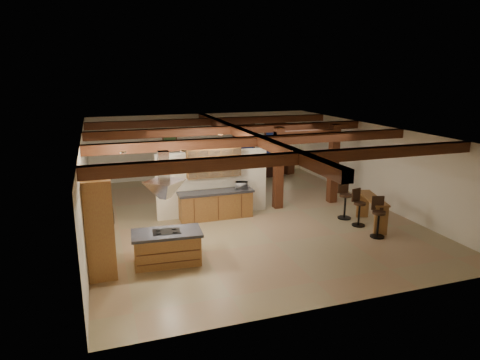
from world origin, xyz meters
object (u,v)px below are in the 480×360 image
object	(u,v)px
kitchen_island	(167,247)
sofa	(258,169)
dining_table	(207,188)
bar_counter	(372,207)

from	to	relation	value
kitchen_island	sofa	bearing A→B (deg)	55.42
kitchen_island	sofa	distance (m)	9.73
dining_table	bar_counter	xyz separation A→B (m)	(4.11, -4.79, 0.27)
dining_table	bar_counter	size ratio (longest dim) A/B	1.11
sofa	bar_counter	world-z (taller)	bar_counter
kitchen_island	bar_counter	bearing A→B (deg)	6.13
bar_counter	sofa	bearing A→B (deg)	98.08
dining_table	sofa	bearing A→B (deg)	56.96
bar_counter	kitchen_island	bearing A→B (deg)	-173.87
kitchen_island	sofa	size ratio (longest dim) A/B	0.80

